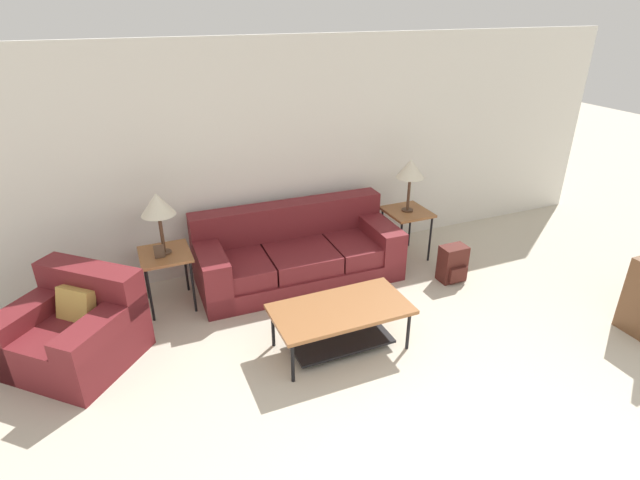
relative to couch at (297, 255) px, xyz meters
The scene contains 10 objects.
wall_back 1.16m from the couch, 79.21° to the left, with size 9.02×0.06×2.60m.
couch is the anchor object (origin of this frame).
armchair 2.39m from the couch, 165.58° to the right, with size 1.34×1.34×0.80m.
coffee_table 1.37m from the couch, 93.99° to the right, with size 1.24×0.65×0.44m.
side_table_left 1.45m from the couch, behind, with size 0.50×0.53×0.61m.
side_table_right 1.45m from the couch, ahead, with size 0.50×0.53×0.61m.
table_lamp_left 1.66m from the couch, behind, with size 0.33×0.33×0.64m.
table_lamp_right 1.66m from the couch, ahead, with size 0.33×0.33×0.64m.
backpack 1.78m from the couch, 25.07° to the right, with size 0.30×0.27×0.42m.
picture_frame 1.54m from the couch, behind, with size 0.10×0.04×0.13m.
Camera 1 is at (-1.84, -1.43, 2.92)m, focal length 28.00 mm.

